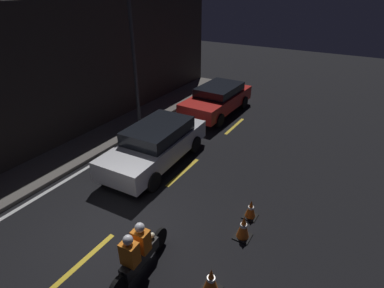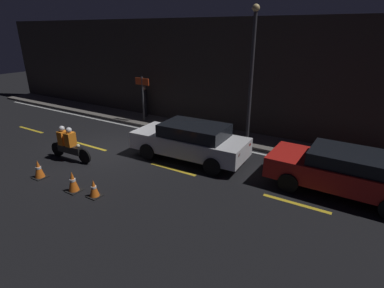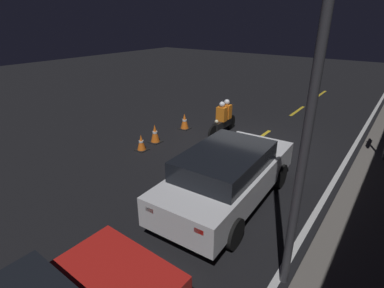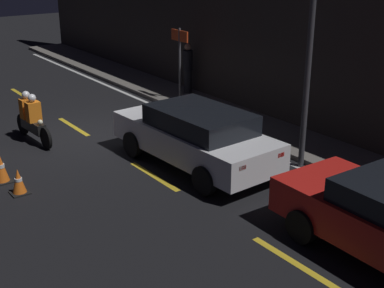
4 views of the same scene
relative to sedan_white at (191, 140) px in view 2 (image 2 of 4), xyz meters
name	(u,v)px [view 2 (image 2 of 4)]	position (x,y,z in m)	size (l,w,h in m)	color
ground_plane	(106,151)	(-3.56, -1.17, -0.80)	(56.00, 56.00, 0.00)	black
raised_curb	(165,124)	(-3.56, 3.12, -0.73)	(28.00, 1.81, 0.13)	#605B56
building_front	(175,72)	(-3.56, 4.18, 1.91)	(28.00, 0.30, 5.42)	#2D2826
lane_dash_b	(31,130)	(-9.06, -1.17, -0.79)	(2.00, 0.14, 0.01)	gold
lane_dash_c	(90,146)	(-4.56, -1.17, -0.79)	(2.00, 0.14, 0.01)	gold
lane_dash_d	(173,169)	(-0.06, -1.17, -0.79)	(2.00, 0.14, 0.01)	gold
lane_dash_e	(296,204)	(4.44, -1.17, -0.79)	(2.00, 0.14, 0.01)	gold
lane_solid_kerb	(152,131)	(-3.56, 1.97, -0.79)	(25.20, 0.14, 0.01)	silver
sedan_white	(191,140)	(0.00, 0.00, 0.00)	(4.66, 2.06, 1.48)	silver
taxi_red	(345,171)	(5.49, 0.29, -0.03)	(4.56, 2.05, 1.41)	red
motorcycle	(68,144)	(-4.10, -2.55, -0.15)	(2.13, 0.39, 1.37)	black
traffic_cone_near	(39,169)	(-3.67, -4.16, -0.47)	(0.43, 0.43, 0.66)	black
traffic_cone_mid	(73,182)	(-1.85, -4.15, -0.46)	(0.43, 0.43, 0.70)	black
traffic_cone_far	(94,189)	(-1.02, -4.03, -0.52)	(0.39, 0.39, 0.58)	black
pedestrian	(145,101)	(-5.35, 3.62, 0.22)	(0.34, 0.34, 1.75)	black
shop_sign	(143,90)	(-4.86, 2.93, 1.02)	(0.90, 0.08, 2.40)	#4C4C51
street_lamp	(251,74)	(1.55, 2.07, 2.44)	(0.28, 0.28, 5.76)	#333338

